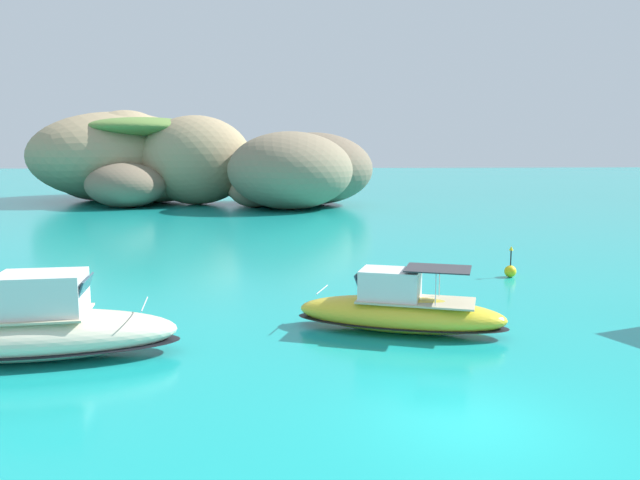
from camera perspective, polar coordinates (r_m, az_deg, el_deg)
ground_plane at (r=14.91m, az=13.13°, el=-15.62°), size 400.00×400.00×0.00m
islet_large at (r=77.90m, az=-16.52°, el=6.96°), size 28.25×29.44×10.51m
islet_small at (r=67.64m, az=-1.98°, el=6.20°), size 20.15×24.22×7.85m
motorboat_yellow at (r=21.20m, az=7.13°, el=-6.31°), size 7.27×4.26×2.19m
motorboat_cream at (r=20.07m, az=-24.57°, el=-7.41°), size 8.67×3.39×2.49m
channel_buoy at (r=31.25m, az=16.71°, el=-2.60°), size 0.56×0.56×1.48m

